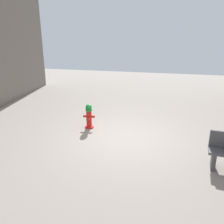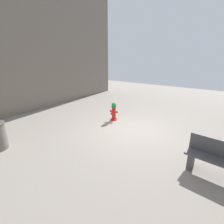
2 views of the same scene
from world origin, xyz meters
name	(u,v)px [view 1 (image 1 of 2)]	position (x,y,z in m)	size (l,w,h in m)	color
ground_plane	(124,138)	(0.00, 0.00, 0.00)	(23.40, 23.40, 0.00)	gray
fire_hydrant	(89,116)	(1.34, -0.59, 0.43)	(0.41, 0.38, 0.86)	red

